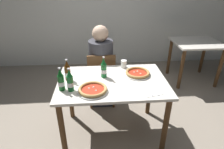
% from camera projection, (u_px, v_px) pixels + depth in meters
% --- Properties ---
extents(ground_plane, '(8.00, 8.00, 0.00)m').
position_uv_depth(ground_plane, '(112.00, 131.00, 2.46)').
color(ground_plane, gray).
extents(back_wall_tiled, '(7.00, 0.10, 2.60)m').
position_uv_depth(back_wall_tiled, '(104.00, 2.00, 3.81)').
color(back_wall_tiled, white).
rests_on(back_wall_tiled, ground_plane).
extents(dining_table_main, '(1.20, 0.80, 0.75)m').
position_uv_depth(dining_table_main, '(112.00, 89.00, 2.17)').
color(dining_table_main, silver).
rests_on(dining_table_main, ground_plane).
extents(chair_behind_table, '(0.40, 0.40, 0.85)m').
position_uv_depth(chair_behind_table, '(102.00, 76.00, 2.77)').
color(chair_behind_table, brown).
rests_on(chair_behind_table, ground_plane).
extents(diner_seated, '(0.34, 0.34, 1.21)m').
position_uv_depth(diner_seated, '(101.00, 69.00, 2.77)').
color(diner_seated, '#2D3342').
rests_on(diner_seated, ground_plane).
extents(dining_table_background, '(0.80, 0.70, 0.75)m').
position_uv_depth(dining_table_background, '(195.00, 50.00, 3.41)').
color(dining_table_background, silver).
rests_on(dining_table_background, ground_plane).
extents(pizza_margherita_near, '(0.31, 0.31, 0.04)m').
position_uv_depth(pizza_margherita_near, '(138.00, 73.00, 2.23)').
color(pizza_margherita_near, white).
rests_on(pizza_margherita_near, dining_table_main).
extents(pizza_marinara_far, '(0.32, 0.32, 0.04)m').
position_uv_depth(pizza_marinara_far, '(93.00, 90.00, 1.91)').
color(pizza_marinara_far, white).
rests_on(pizza_marinara_far, dining_table_main).
extents(beer_bottle_left, '(0.07, 0.07, 0.25)m').
position_uv_depth(beer_bottle_left, '(68.00, 71.00, 2.08)').
color(beer_bottle_left, '#512D0F').
rests_on(beer_bottle_left, dining_table_main).
extents(beer_bottle_center, '(0.07, 0.07, 0.25)m').
position_uv_depth(beer_bottle_center, '(61.00, 81.00, 1.90)').
color(beer_bottle_center, '#14591E').
rests_on(beer_bottle_center, dining_table_main).
extents(beer_bottle_right, '(0.07, 0.07, 0.25)m').
position_uv_depth(beer_bottle_right, '(70.00, 81.00, 1.89)').
color(beer_bottle_right, '#196B2D').
rests_on(beer_bottle_right, dining_table_main).
extents(beer_bottle_extra, '(0.07, 0.07, 0.25)m').
position_uv_depth(beer_bottle_extra, '(104.00, 69.00, 2.15)').
color(beer_bottle_extra, '#196B2D').
rests_on(beer_bottle_extra, dining_table_main).
extents(napkin_with_cutlery, '(0.22, 0.22, 0.01)m').
position_uv_depth(napkin_with_cutlery, '(151.00, 91.00, 1.92)').
color(napkin_with_cutlery, white).
rests_on(napkin_with_cutlery, dining_table_main).
extents(paper_cup, '(0.07, 0.07, 0.09)m').
position_uv_depth(paper_cup, '(124.00, 64.00, 2.40)').
color(paper_cup, white).
rests_on(paper_cup, dining_table_main).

